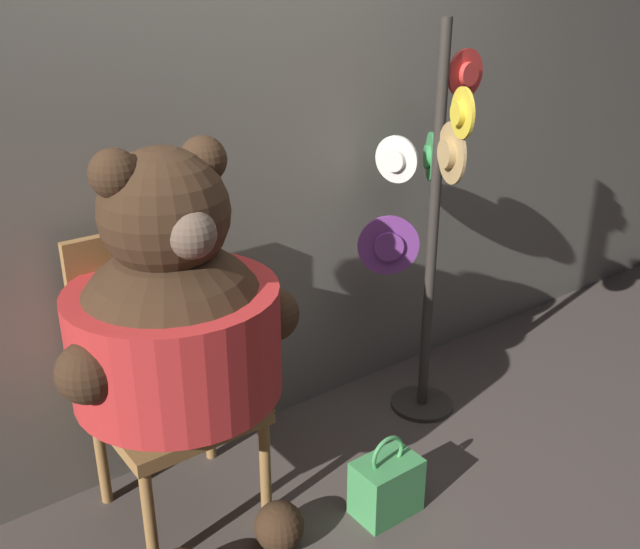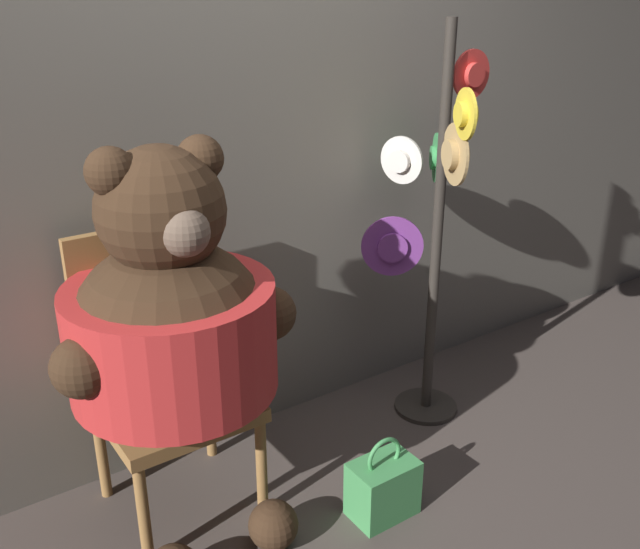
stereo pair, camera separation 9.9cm
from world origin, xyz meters
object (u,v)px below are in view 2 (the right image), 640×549
Objects in this scene: teddy_bear at (172,326)px; hat_display_rack at (433,220)px; chair at (162,368)px; handbag_on_ground at (383,487)px.

teddy_bear is 1.17m from hat_display_rack.
chair is at bearing 173.98° from hat_display_rack.
chair reaches higher than handbag_on_ground.
hat_display_rack is at bearing 36.80° from handbag_on_ground.
hat_display_rack is at bearing 2.51° from teddy_bear.
handbag_on_ground is at bearing -43.66° from chair.
teddy_bear is 0.82× the size of hat_display_rack.
teddy_bear reaches higher than chair.
chair is 1.21m from hat_display_rack.
hat_display_rack is 5.15× the size of handbag_on_ground.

